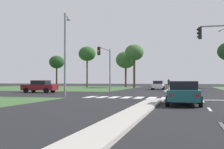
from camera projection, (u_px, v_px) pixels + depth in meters
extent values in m
plane|color=black|center=(164.00, 95.00, 30.58)|extent=(200.00, 200.00, 0.00)
cube|color=#385B2D|center=(49.00, 88.00, 60.63)|extent=(35.00, 35.00, 0.01)
cube|color=#ADA89E|center=(130.00, 116.00, 12.18)|extent=(1.20, 22.00, 0.14)
cube|color=#ADA89E|center=(174.00, 88.00, 54.80)|extent=(1.20, 36.00, 0.14)
cube|color=silver|center=(223.00, 126.00, 9.75)|extent=(0.14, 2.00, 0.01)
cube|color=silver|center=(209.00, 109.00, 15.56)|extent=(0.14, 2.00, 0.01)
cube|color=silver|center=(203.00, 101.00, 21.37)|extent=(0.14, 2.00, 0.01)
cube|color=silver|center=(200.00, 97.00, 27.18)|extent=(0.14, 2.00, 0.01)
cube|color=silver|center=(206.00, 100.00, 22.86)|extent=(6.40, 0.50, 0.01)
cube|color=silver|center=(90.00, 97.00, 27.13)|extent=(0.70, 2.80, 0.01)
cube|color=silver|center=(102.00, 97.00, 26.85)|extent=(0.70, 2.80, 0.01)
cube|color=silver|center=(114.00, 97.00, 26.56)|extent=(0.70, 2.80, 0.01)
cube|color=silver|center=(126.00, 97.00, 26.28)|extent=(0.70, 2.80, 0.01)
cube|color=silver|center=(139.00, 98.00, 25.99)|extent=(0.70, 2.80, 0.01)
cube|color=silver|center=(152.00, 98.00, 25.71)|extent=(0.70, 2.80, 0.01)
cube|color=silver|center=(165.00, 98.00, 25.42)|extent=(0.70, 2.80, 0.01)
cube|color=#19565B|center=(184.00, 95.00, 18.39)|extent=(1.87, 4.55, 0.66)
cube|color=black|center=(184.00, 85.00, 18.26)|extent=(1.65, 2.09, 0.52)
cube|color=red|center=(171.00, 95.00, 16.34)|extent=(0.20, 0.04, 0.14)
cube|color=red|center=(197.00, 95.00, 15.99)|extent=(0.20, 0.04, 0.14)
cylinder|color=black|center=(170.00, 98.00, 20.03)|extent=(0.22, 0.64, 0.64)
cylinder|color=black|center=(199.00, 99.00, 19.56)|extent=(0.22, 0.64, 0.64)
cylinder|color=black|center=(168.00, 101.00, 17.20)|extent=(0.22, 0.64, 0.64)
cylinder|color=black|center=(201.00, 102.00, 16.74)|extent=(0.22, 0.64, 0.64)
cube|color=maroon|center=(40.00, 87.00, 36.51)|extent=(4.29, 1.85, 0.72)
cube|color=black|center=(41.00, 82.00, 36.49)|extent=(1.98, 1.63, 0.52)
cube|color=red|center=(53.00, 87.00, 35.30)|extent=(0.04, 0.20, 0.14)
cube|color=red|center=(58.00, 87.00, 36.66)|extent=(0.04, 0.20, 0.14)
cylinder|color=black|center=(26.00, 90.00, 35.95)|extent=(0.64, 0.22, 0.64)
cylinder|color=black|center=(34.00, 90.00, 37.74)|extent=(0.64, 0.22, 0.64)
cylinder|color=black|center=(46.00, 91.00, 35.27)|extent=(0.64, 0.22, 0.64)
cylinder|color=black|center=(53.00, 90.00, 37.06)|extent=(0.64, 0.22, 0.64)
cube|color=silver|center=(158.00, 86.00, 48.63)|extent=(1.75, 4.15, 0.65)
cube|color=black|center=(158.00, 82.00, 48.78)|extent=(1.54, 1.91, 0.52)
cube|color=red|center=(163.00, 85.00, 50.49)|extent=(0.20, 0.04, 0.14)
cube|color=red|center=(155.00, 85.00, 50.82)|extent=(0.20, 0.04, 0.14)
cylinder|color=black|center=(163.00, 88.00, 47.12)|extent=(0.22, 0.64, 0.64)
cylinder|color=black|center=(152.00, 88.00, 47.55)|extent=(0.22, 0.64, 0.64)
cylinder|color=black|center=(164.00, 88.00, 49.69)|extent=(0.22, 0.64, 0.64)
cylinder|color=black|center=(154.00, 88.00, 50.12)|extent=(0.22, 0.64, 0.64)
cube|color=black|center=(200.00, 33.00, 23.46)|extent=(0.26, 0.32, 0.95)
sphere|color=#360503|center=(198.00, 29.00, 23.50)|extent=(0.20, 0.20, 0.20)
sphere|color=#3A2405|center=(198.00, 33.00, 23.50)|extent=(0.20, 0.20, 0.20)
sphere|color=green|center=(198.00, 37.00, 23.49)|extent=(0.20, 0.20, 0.20)
cylinder|color=gray|center=(110.00, 70.00, 38.92)|extent=(0.18, 0.18, 5.76)
cylinder|color=gray|center=(105.00, 49.00, 36.50)|extent=(0.12, 5.10, 0.12)
cube|color=black|center=(99.00, 51.00, 34.02)|extent=(0.32, 0.26, 0.95)
sphere|color=#360503|center=(99.00, 48.00, 33.87)|extent=(0.20, 0.20, 0.20)
sphere|color=orange|center=(99.00, 51.00, 33.87)|extent=(0.20, 0.20, 0.20)
sphere|color=black|center=(99.00, 53.00, 33.86)|extent=(0.20, 0.20, 0.20)
cylinder|color=gray|center=(65.00, 55.00, 27.77)|extent=(0.20, 0.20, 8.02)
cylinder|color=gray|center=(67.00, 16.00, 28.93)|extent=(0.64, 2.11, 0.10)
ellipsoid|color=#B2B2A8|center=(68.00, 20.00, 30.00)|extent=(0.56, 0.28, 0.20)
cylinder|color=gray|center=(223.00, 29.00, 50.81)|extent=(0.88, 2.02, 0.10)
ellipsoid|color=#B2B2A8|center=(220.00, 31.00, 51.87)|extent=(0.56, 0.28, 0.20)
cylinder|color=#9E8966|center=(169.00, 87.00, 43.11)|extent=(0.16, 0.16, 0.72)
cylinder|color=#232833|center=(169.00, 82.00, 43.12)|extent=(0.34, 0.34, 0.75)
sphere|color=tan|center=(169.00, 79.00, 43.13)|extent=(0.21, 0.21, 0.21)
cylinder|color=#423323|center=(57.00, 77.00, 67.34)|extent=(0.37, 0.37, 4.84)
ellipsoid|color=#1E421E|center=(57.00, 62.00, 67.41)|extent=(3.49, 3.49, 2.97)
cylinder|color=#423323|center=(87.00, 73.00, 67.75)|extent=(0.35, 0.35, 6.68)
ellipsoid|color=#285123|center=(87.00, 54.00, 67.84)|extent=(3.98, 3.98, 3.39)
cylinder|color=#423323|center=(126.00, 76.00, 65.98)|extent=(0.42, 0.42, 4.98)
ellipsoid|color=#38602D|center=(126.00, 60.00, 66.06)|extent=(4.51, 4.51, 3.83)
cylinder|color=#423323|center=(134.00, 73.00, 60.62)|extent=(0.46, 0.46, 6.32)
ellipsoid|color=#38602D|center=(134.00, 52.00, 60.71)|extent=(3.93, 3.93, 3.34)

